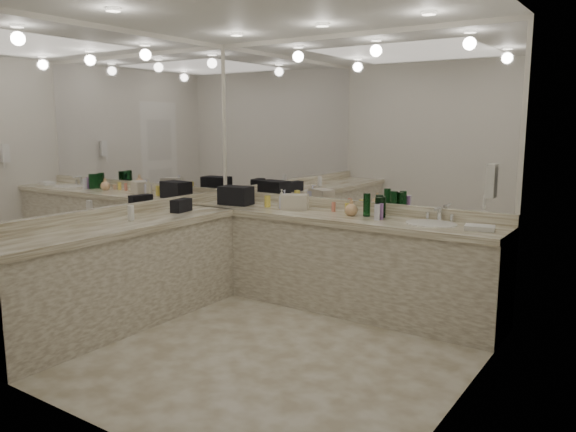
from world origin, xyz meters
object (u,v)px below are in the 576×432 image
Objects in this scene: black_toiletry_bag at (236,196)px; soap_bottle_b at (285,199)px; soap_bottle_c at (351,207)px; sink at (431,225)px; cream_cosmetic_case at (295,202)px; hand_towel at (480,228)px; wall_phone at (492,181)px; soap_bottle_a at (282,199)px.

black_toiletry_bag is 0.57m from soap_bottle_b.
black_toiletry_bag reaches higher than soap_bottle_c.
cream_cosmetic_case is at bearing 178.98° from sink.
soap_bottle_c is at bearing 177.60° from hand_towel.
soap_bottle_b is (-2.14, 0.52, -0.36)m from wall_phone.
soap_bottle_c reaches higher than cream_cosmetic_case.
soap_bottle_c is (1.33, 0.07, -0.02)m from black_toiletry_bag.
soap_bottle_a is (0.54, 0.07, 0.00)m from black_toiletry_bag.
soap_bottle_b is (-1.53, 0.02, 0.10)m from sink.
black_toiletry_bag reaches higher than soap_bottle_b.
hand_towel is 1.95m from soap_bottle_b.
wall_phone is 1.51m from soap_bottle_c.
soap_bottle_b is at bearing 179.09° from soap_bottle_c.
black_toiletry_bag is 1.76× the size of soap_bottle_b.
wall_phone is 2.76m from black_toiletry_bag.
soap_bottle_a is 0.03m from soap_bottle_b.
soap_bottle_c reaches higher than sink.
black_toiletry_bag is at bearing 163.00° from cream_cosmetic_case.
sink is 1.32× the size of black_toiletry_bag.
soap_bottle_c is at bearing -0.91° from soap_bottle_b.
cream_cosmetic_case is (-2.02, 0.53, -0.37)m from wall_phone.
soap_bottle_b reaches higher than hand_towel.
sink is at bearing -24.92° from cream_cosmetic_case.
soap_bottle_a is 0.79m from soap_bottle_c.
hand_towel is 1.98m from soap_bottle_a.
soap_bottle_a is at bearing 179.53° from sink.
cream_cosmetic_case is 1.68× the size of soap_bottle_c.
cream_cosmetic_case is 0.64m from soap_bottle_c.
wall_phone is 1.54× the size of soap_bottle_c.
soap_bottle_c is at bearing 2.80° from black_toiletry_bag.
soap_bottle_c is (0.76, -0.01, -0.02)m from soap_bottle_b.
black_toiletry_bag is (-2.70, 0.44, -0.35)m from wall_phone.
cream_cosmetic_case is 1.13× the size of hand_towel.
black_toiletry_bag is at bearing -179.66° from hand_towel.
wall_phone is 0.72× the size of black_toiletry_bag.
wall_phone is (0.61, -0.50, 0.46)m from sink.
hand_towel is at bearing -1.82° from soap_bottle_b.
soap_bottle_a is 1.25× the size of soap_bottle_c.
wall_phone reaches higher than hand_towel.
wall_phone is 1.04× the size of hand_towel.
hand_towel is 1.22× the size of soap_bottle_b.
soap_bottle_b is at bearing 166.35° from wall_phone.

